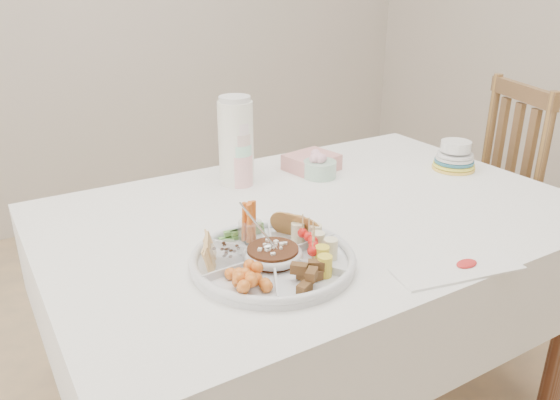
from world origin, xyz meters
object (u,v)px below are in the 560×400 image
chair (462,213)px  thermos (236,140)px  plate_stack (455,156)px  party_tray (273,257)px  dining_table (314,321)px

chair → thermos: bearing=-170.7°
plate_stack → chair: bearing=24.6°
party_tray → plate_stack: size_ratio=2.61×
chair → plate_stack: 0.36m
chair → plate_stack: bearing=-134.4°
thermos → dining_table: bearing=-73.6°
chair → dining_table: bearing=-149.2°
dining_table → plate_stack: (0.61, 0.05, 0.43)m
party_tray → thermos: (0.18, 0.53, 0.12)m
thermos → plate_stack: 0.76m
chair → thermos: size_ratio=3.55×
dining_table → party_tray: 0.53m
party_tray → plate_stack: (0.89, 0.26, 0.02)m
chair → party_tray: 1.16m
chair → plate_stack: size_ratio=7.03×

